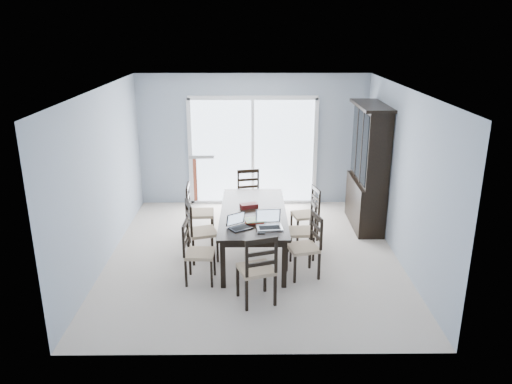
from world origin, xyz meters
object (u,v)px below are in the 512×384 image
chair_right_far (310,208)px  hot_tub (236,167)px  chair_left_near (193,245)px  chair_right_mid (307,224)px  game_box (249,206)px  chair_left_far (195,206)px  cell_phone (262,233)px  laptop_dark (240,225)px  chair_end_far (249,190)px  china_hutch (368,168)px  chair_right_near (309,239)px  chair_left_mid (196,225)px  laptop_silver (270,224)px  dining_table (253,216)px  chair_end_near (259,263)px

chair_right_far → hot_tub: bearing=13.5°
chair_left_near → chair_right_mid: size_ratio=1.01×
game_box → chair_left_far: bearing=149.0°
chair_left_far → cell_phone: size_ratio=10.53×
chair_left_near → laptop_dark: size_ratio=2.91×
game_box → hot_tub: 3.24m
chair_end_far → cell_phone: size_ratio=10.46×
china_hutch → chair_right_near: (-1.23, -1.89, -0.51)m
laptop_dark → hot_tub: 4.07m
game_box → hot_tub: (-0.30, 3.21, -0.28)m
chair_right_near → laptop_dark: (-0.98, -0.05, 0.23)m
chair_left_mid → laptop_silver: (1.10, -0.56, 0.23)m
chair_right_near → laptop_silver: 0.62m
chair_left_near → chair_left_mid: bearing=-174.9°
dining_table → chair_left_mid: size_ratio=2.01×
chair_left_near → chair_right_mid: bearing=117.7°
chair_right_far → chair_left_near: bearing=117.3°
china_hutch → game_box: 2.38m
chair_left_far → laptop_silver: 1.84m
chair_left_far → chair_end_far: chair_left_far is taller
chair_end_near → laptop_silver: bearing=59.6°
chair_right_mid → hot_tub: (-1.19, 3.39, -0.04)m
chair_right_near → chair_right_mid: size_ratio=1.04×
chair_left_near → chair_end_far: chair_end_far is taller
chair_left_far → chair_right_mid: (1.80, -0.72, -0.04)m
chair_left_far → hot_tub: (0.61, 2.67, -0.08)m
dining_table → chair_right_mid: bearing=-1.8°
china_hutch → chair_left_far: size_ratio=1.98×
chair_left_near → game_box: size_ratio=3.89×
laptop_dark → hot_tub: bearing=58.4°
chair_right_mid → laptop_dark: size_ratio=2.88×
chair_right_near → chair_end_far: chair_end_far is taller
chair_left_mid → chair_end_near: chair_end_near is taller
cell_phone → hot_tub: hot_tub is taller
chair_left_mid → game_box: (0.80, 0.28, 0.20)m
dining_table → chair_left_near: size_ratio=2.11×
chair_left_near → game_box: 1.25m
chair_end_near → hot_tub: (-0.43, 4.82, -0.10)m
dining_table → chair_end_near: size_ratio=1.94×
chair_right_far → game_box: (-1.02, -0.56, 0.24)m
china_hutch → game_box: (-2.09, -1.10, -0.29)m
chair_end_far → cell_phone: (0.18, -2.39, 0.17)m
chair_right_near → laptop_dark: size_ratio=2.98×
chair_end_far → game_box: bearing=78.3°
china_hutch → chair_left_near: (-2.86, -2.06, -0.52)m
chair_left_far → chair_right_mid: chair_left_far is taller
chair_end_far → game_box: 1.39m
chair_left_mid → chair_end_far: bearing=136.8°
dining_table → laptop_silver: size_ratio=5.74×
chair_right_mid → laptop_silver: bearing=134.8°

